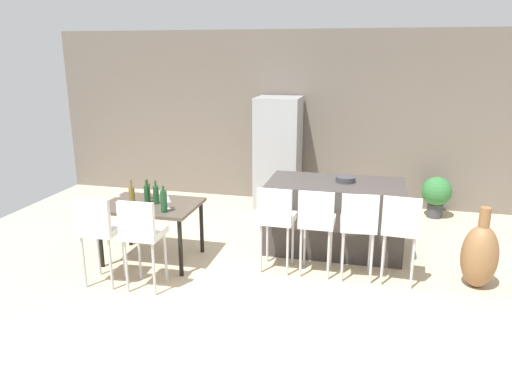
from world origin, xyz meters
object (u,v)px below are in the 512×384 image
at_px(bar_chair_right, 359,222).
at_px(dining_table, 151,210).
at_px(bar_chair_left, 276,216).
at_px(wine_bottle_far, 132,197).
at_px(dining_chair_far, 142,231).
at_px(wine_glass_right, 168,199).
at_px(wine_glass_left, 118,193).
at_px(floor_vase, 480,255).
at_px(fruit_bowl, 345,179).
at_px(wine_bottle_inner, 147,194).
at_px(kitchen_island, 334,216).
at_px(wine_bottle_end, 156,195).
at_px(wine_bottle_near, 164,201).
at_px(refrigerator, 278,153).
at_px(bar_chair_middle, 317,219).
at_px(potted_plant, 437,194).
at_px(wine_bottle_middle, 148,191).
at_px(bar_chair_far, 401,226).
at_px(dining_chair_near, 98,227).

bearing_deg(bar_chair_right, dining_table, -179.13).
xyz_separation_m(bar_chair_left, wine_bottle_far, (-1.71, -0.24, 0.18)).
relative_size(dining_chair_far, wine_glass_right, 6.03).
height_order(wine_glass_left, floor_vase, floor_vase).
distance_m(dining_chair_far, fruit_bowl, 2.68).
relative_size(wine_bottle_far, wine_glass_left, 2.01).
bearing_deg(wine_bottle_inner, kitchen_island, 20.76).
relative_size(wine_bottle_end, wine_glass_left, 1.69).
xyz_separation_m(bar_chair_left, wine_bottle_near, (-1.28, -0.30, 0.17)).
bearing_deg(refrigerator, bar_chair_left, -79.22).
bearing_deg(wine_bottle_inner, wine_glass_right, -24.67).
distance_m(bar_chair_middle, wine_glass_right, 1.77).
distance_m(wine_bottle_near, wine_bottle_end, 0.36).
xyz_separation_m(wine_bottle_inner, wine_bottle_far, (-0.08, -0.24, 0.02)).
distance_m(wine_glass_left, fruit_bowl, 2.89).
relative_size(dining_chair_far, refrigerator, 0.57).
bearing_deg(kitchen_island, floor_vase, -23.27).
relative_size(wine_glass_right, refrigerator, 0.09).
relative_size(fruit_bowl, potted_plant, 0.38).
distance_m(bar_chair_middle, wine_bottle_end, 1.98).
xyz_separation_m(wine_bottle_near, potted_plant, (3.35, 2.83, -0.48)).
xyz_separation_m(bar_chair_middle, bar_chair_right, (0.47, 0.00, 0.00)).
bearing_deg(bar_chair_middle, bar_chair_right, 0.02).
xyz_separation_m(wine_bottle_middle, wine_bottle_near, (0.42, -0.43, 0.03)).
relative_size(wine_bottle_end, floor_vase, 0.32).
bearing_deg(refrigerator, wine_glass_right, -106.47).
bearing_deg(wine_glass_left, wine_bottle_near, -15.66).
bearing_deg(floor_vase, wine_bottle_inner, -177.97).
xyz_separation_m(wine_bottle_end, wine_glass_right, (0.22, -0.15, 0.01)).
distance_m(bar_chair_right, dining_chair_far, 2.40).
bearing_deg(bar_chair_far, bar_chair_right, 180.00).
relative_size(wine_bottle_near, fruit_bowl, 1.27).
bearing_deg(bar_chair_middle, wine_glass_right, -174.65).
bearing_deg(bar_chair_far, bar_chair_middle, -179.99).
relative_size(wine_bottle_far, fruit_bowl, 1.40).
height_order(wine_bottle_far, refrigerator, refrigerator).
bearing_deg(floor_vase, wine_glass_right, -175.18).
distance_m(wine_bottle_inner, wine_bottle_near, 0.46).
height_order(dining_chair_near, wine_glass_left, dining_chair_near).
height_order(wine_bottle_end, wine_glass_left, wine_bottle_end).
xyz_separation_m(bar_chair_right, floor_vase, (1.33, 0.14, -0.32)).
distance_m(bar_chair_left, dining_chair_near, 2.00).
height_order(dining_chair_far, fruit_bowl, dining_chair_far).
height_order(bar_chair_far, wine_bottle_end, bar_chair_far).
bearing_deg(wine_bottle_middle, kitchen_island, 17.17).
distance_m(kitchen_island, dining_chair_far, 2.56).
bearing_deg(refrigerator, bar_chair_middle, -69.38).
xyz_separation_m(wine_glass_left, fruit_bowl, (2.71, 1.00, 0.09)).
bearing_deg(refrigerator, bar_chair_far, -53.44).
bearing_deg(kitchen_island, wine_bottle_end, -157.73).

